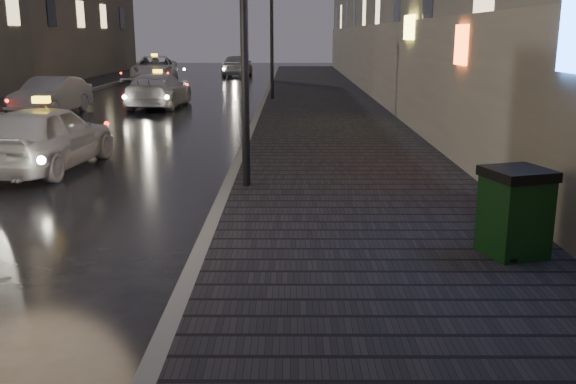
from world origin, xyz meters
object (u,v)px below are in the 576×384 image
(trash_bin, at_px, (515,211))
(taxi_near, at_px, (45,137))
(taxi_far, at_px, (155,69))
(car_left_mid, at_px, (51,96))
(taxi_mid, at_px, (159,90))
(car_far, at_px, (237,65))
(lamp_far, at_px, (272,17))

(trash_bin, bearing_deg, taxi_near, 126.85)
(taxi_far, bearing_deg, car_left_mid, -99.50)
(taxi_mid, relative_size, taxi_far, 0.83)
(car_far, bearing_deg, taxi_near, 89.80)
(taxi_mid, bearing_deg, taxi_far, -74.69)
(trash_bin, height_order, taxi_mid, taxi_mid)
(car_left_mid, xyz_separation_m, car_far, (4.93, 21.10, 0.09))
(car_left_mid, distance_m, taxi_mid, 4.11)
(taxi_mid, bearing_deg, lamp_far, -152.65)
(taxi_near, distance_m, car_far, 30.74)
(trash_bin, distance_m, car_far, 37.03)
(taxi_mid, bearing_deg, car_left_mid, 37.99)
(car_left_mid, bearing_deg, trash_bin, -46.97)
(lamp_far, xyz_separation_m, taxi_mid, (-4.40, -1.98, -2.82))
(trash_bin, relative_size, car_far, 0.25)
(taxi_far, bearing_deg, taxi_near, -91.28)
(lamp_far, distance_m, car_far, 17.22)
(car_left_mid, distance_m, car_far, 21.66)
(taxi_near, xyz_separation_m, car_left_mid, (-3.38, 9.60, -0.05))
(lamp_far, bearing_deg, trash_bin, -79.78)
(car_left_mid, relative_size, car_far, 0.92)
(lamp_far, relative_size, trash_bin, 4.86)
(trash_bin, xyz_separation_m, taxi_far, (-10.87, 31.20, 0.07))
(car_far, bearing_deg, trash_bin, 102.64)
(taxi_far, bearing_deg, lamp_far, -65.35)
(taxi_near, height_order, car_left_mid, taxi_near)
(taxi_mid, bearing_deg, trash_bin, 117.25)
(taxi_mid, bearing_deg, taxi_near, 93.13)
(taxi_near, height_order, car_far, car_far)
(taxi_near, xyz_separation_m, taxi_mid, (-0.01, 11.96, -0.04))
(taxi_near, bearing_deg, lamp_far, -101.40)
(car_left_mid, relative_size, taxi_mid, 0.87)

